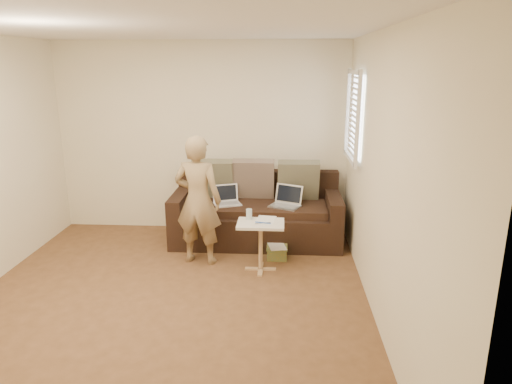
% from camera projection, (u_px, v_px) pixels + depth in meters
% --- Properties ---
extents(floor, '(4.50, 4.50, 0.00)m').
position_uv_depth(floor, '(167.00, 305.00, 4.51)').
color(floor, '#54371F').
rests_on(floor, ground).
extents(ceiling, '(4.50, 4.50, 0.00)m').
position_uv_depth(ceiling, '(150.00, 26.00, 3.81)').
color(ceiling, white).
rests_on(ceiling, wall_back).
extents(wall_back, '(4.00, 0.00, 4.00)m').
position_uv_depth(wall_back, '(202.00, 138.00, 6.32)').
color(wall_back, beige).
rests_on(wall_back, ground).
extents(wall_front, '(4.00, 0.00, 4.00)m').
position_uv_depth(wall_front, '(24.00, 301.00, 2.00)').
color(wall_front, beige).
rests_on(wall_front, ground).
extents(wall_right, '(0.00, 4.50, 4.50)m').
position_uv_depth(wall_right, '(382.00, 180.00, 4.05)').
color(wall_right, beige).
rests_on(wall_right, ground).
extents(window_blinds, '(0.12, 0.88, 1.08)m').
position_uv_depth(window_blinds, '(354.00, 116.00, 5.38)').
color(window_blinds, white).
rests_on(window_blinds, wall_right).
extents(sofa, '(2.20, 0.95, 0.85)m').
position_uv_depth(sofa, '(256.00, 210.00, 6.06)').
color(sofa, black).
rests_on(sofa, ground).
extents(pillow_left, '(0.55, 0.29, 0.57)m').
position_uv_depth(pillow_left, '(213.00, 179.00, 6.18)').
color(pillow_left, brown).
rests_on(pillow_left, sofa).
extents(pillow_mid, '(0.55, 0.27, 0.57)m').
position_uv_depth(pillow_mid, '(254.00, 179.00, 6.18)').
color(pillow_mid, brown).
rests_on(pillow_mid, sofa).
extents(pillow_right, '(0.55, 0.28, 0.57)m').
position_uv_depth(pillow_right, '(298.00, 180.00, 6.11)').
color(pillow_right, brown).
rests_on(pillow_right, sofa).
extents(laptop_silver, '(0.45, 0.40, 0.25)m').
position_uv_depth(laptop_silver, '(285.00, 207.00, 5.88)').
color(laptop_silver, '#B7BABC').
rests_on(laptop_silver, sofa).
extents(laptop_white, '(0.40, 0.35, 0.25)m').
position_uv_depth(laptop_white, '(227.00, 205.00, 5.97)').
color(laptop_white, white).
rests_on(laptop_white, sofa).
extents(person, '(0.62, 0.47, 1.53)m').
position_uv_depth(person, '(198.00, 200.00, 5.30)').
color(person, olive).
rests_on(person, ground).
extents(side_table, '(0.53, 0.37, 0.58)m').
position_uv_depth(side_table, '(261.00, 246.00, 5.21)').
color(side_table, silver).
rests_on(side_table, ground).
extents(drinking_glass, '(0.07, 0.07, 0.12)m').
position_uv_depth(drinking_glass, '(249.00, 214.00, 5.22)').
color(drinking_glass, silver).
rests_on(drinking_glass, side_table).
extents(scissors, '(0.20, 0.13, 0.02)m').
position_uv_depth(scissors, '(263.00, 223.00, 5.09)').
color(scissors, silver).
rests_on(scissors, side_table).
extents(paper_on_table, '(0.25, 0.33, 0.00)m').
position_uv_depth(paper_on_table, '(266.00, 220.00, 5.21)').
color(paper_on_table, white).
rests_on(paper_on_table, side_table).
extents(striped_box, '(0.25, 0.25, 0.16)m').
position_uv_depth(striped_box, '(277.00, 252.00, 5.58)').
color(striped_box, '#BC731C').
rests_on(striped_box, ground).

